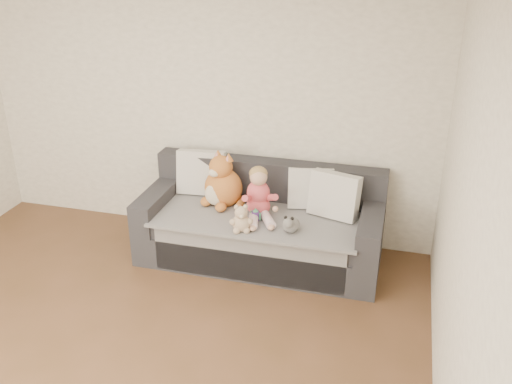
# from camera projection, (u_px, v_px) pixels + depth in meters

# --- Properties ---
(room_shell) EXTENTS (5.00, 5.00, 5.00)m
(room_shell) POSITION_uv_depth(u_px,v_px,m) (91.00, 193.00, 3.61)
(room_shell) COLOR brown
(room_shell) RESTS_ON ground
(sofa) EXTENTS (2.20, 0.94, 0.85)m
(sofa) POSITION_uv_depth(u_px,v_px,m) (261.00, 227.00, 5.29)
(sofa) COLOR #292A2F
(sofa) RESTS_ON ground
(cushion_left) EXTENTS (0.49, 0.26, 0.44)m
(cushion_left) POSITION_uv_depth(u_px,v_px,m) (201.00, 172.00, 5.52)
(cushion_left) COLOR silver
(cushion_left) RESTS_ON sofa
(cushion_right_back) EXTENTS (0.44, 0.27, 0.39)m
(cushion_right_back) POSITION_uv_depth(u_px,v_px,m) (311.00, 188.00, 5.24)
(cushion_right_back) COLOR silver
(cushion_right_back) RESTS_ON sofa
(cushion_right_front) EXTENTS (0.48, 0.31, 0.42)m
(cushion_right_front) POSITION_uv_depth(u_px,v_px,m) (334.00, 195.00, 5.06)
(cushion_right_front) COLOR silver
(cushion_right_front) RESTS_ON sofa
(toddler) EXTENTS (0.34, 0.47, 0.46)m
(toddler) POSITION_uv_depth(u_px,v_px,m) (259.00, 196.00, 5.07)
(toddler) COLOR #C84648
(toddler) RESTS_ON sofa
(plush_cat) EXTENTS (0.42, 0.38, 0.55)m
(plush_cat) POSITION_uv_depth(u_px,v_px,m) (222.00, 185.00, 5.28)
(plush_cat) COLOR #C45C2B
(plush_cat) RESTS_ON sofa
(teddy_bear) EXTENTS (0.19, 0.16, 0.25)m
(teddy_bear) POSITION_uv_depth(u_px,v_px,m) (241.00, 221.00, 4.83)
(teddy_bear) COLOR #C5AF88
(teddy_bear) RESTS_ON sofa
(plush_cow) EXTENTS (0.14, 0.22, 0.18)m
(plush_cow) POSITION_uv_depth(u_px,v_px,m) (291.00, 224.00, 4.83)
(plush_cow) COLOR white
(plush_cow) RESTS_ON sofa
(sippy_cup) EXTENTS (0.11, 0.08, 0.12)m
(sippy_cup) POSITION_uv_depth(u_px,v_px,m) (256.00, 214.00, 5.03)
(sippy_cup) COLOR #5D3693
(sippy_cup) RESTS_ON sofa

